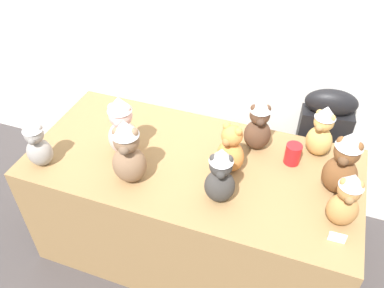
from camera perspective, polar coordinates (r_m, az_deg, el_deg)
The scene contains 15 objects.
ground_plane at distance 2.42m, azimuth -2.11°, elevation -18.87°, with size 10.00×10.00×0.00m, color #3D3838.
wall_back at distance 2.22m, azimuth 5.99°, elevation 19.85°, with size 7.00×0.08×2.60m, color white.
display_table at distance 2.26m, azimuth -0.00°, elevation -9.15°, with size 1.68×0.79×0.71m, color olive.
instrument_case at distance 2.49m, azimuth 17.51°, elevation -1.74°, with size 0.29×0.15×0.95m.
teddy_bear_blush at distance 1.98m, azimuth -10.07°, elevation 2.44°, with size 0.18×0.16×0.35m.
teddy_bear_honey at distance 2.06m, azimuth 18.19°, elevation 1.72°, with size 0.17×0.15×0.30m.
teddy_bear_ash at distance 2.05m, azimuth -21.51°, elevation 0.10°, with size 0.16×0.14×0.28m.
teddy_bear_charcoal at distance 1.73m, azimuth 4.11°, elevation -4.63°, with size 0.16×0.15×0.31m.
teddy_bear_ginger at distance 1.89m, azimuth 5.61°, elevation -0.80°, with size 0.17×0.16×0.27m.
teddy_bear_cocoa at distance 2.02m, azimuth 9.59°, elevation 2.74°, with size 0.17×0.15×0.31m.
teddy_bear_caramel at distance 1.76m, azimuth 21.35°, elevation -7.56°, with size 0.14×0.12×0.29m.
teddy_bear_chestnut at distance 1.87m, azimuth 21.01°, elevation -2.68°, with size 0.18×0.16×0.34m.
teddy_bear_mocha at distance 1.82m, azimuth -9.24°, elevation -1.24°, with size 0.19×0.17×0.36m.
party_cup_red at distance 2.03m, azimuth 14.37°, elevation -1.40°, with size 0.08×0.08×0.11m, color red.
name_card_front_left at distance 1.77m, azimuth 20.23°, elevation -12.63°, with size 0.07×0.01×0.05m, color white.
Camera 1 is at (0.49, -1.12, 2.08)m, focal length 36.91 mm.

